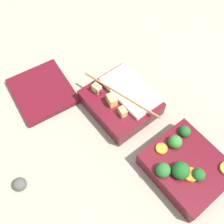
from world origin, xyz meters
The scene contains 5 objects.
ground_plane centered at (0.00, 0.00, 0.00)m, with size 3.00×3.00×0.00m, color gray.
bento_tray_vegetable centered at (-0.12, 0.00, 0.03)m, with size 0.17×0.15×0.08m.
bento_tray_rice centered at (0.11, 0.00, 0.03)m, with size 0.22×0.15×0.07m.
bento_lid centered at (0.28, 0.14, 0.01)m, with size 0.17×0.15×0.02m, color #510F19.
pebble_1 centered at (0.09, 0.31, 0.01)m, with size 0.03×0.03×0.03m, color #474442.
Camera 1 is at (-0.17, 0.25, 0.59)m, focal length 42.00 mm.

